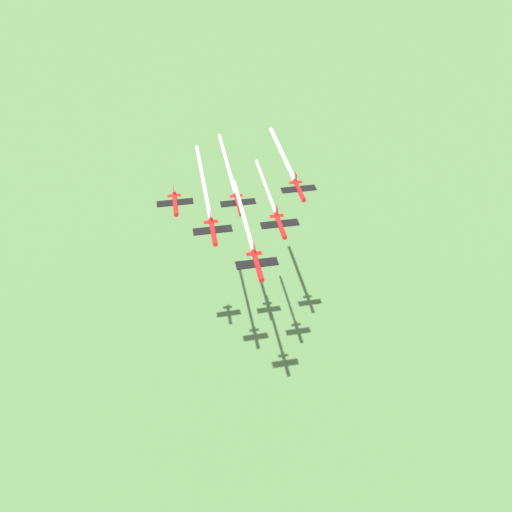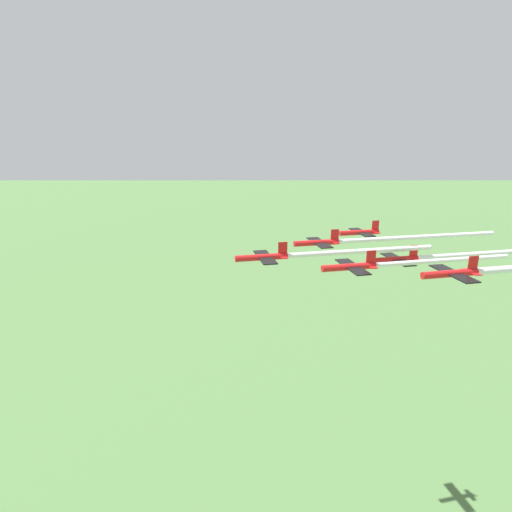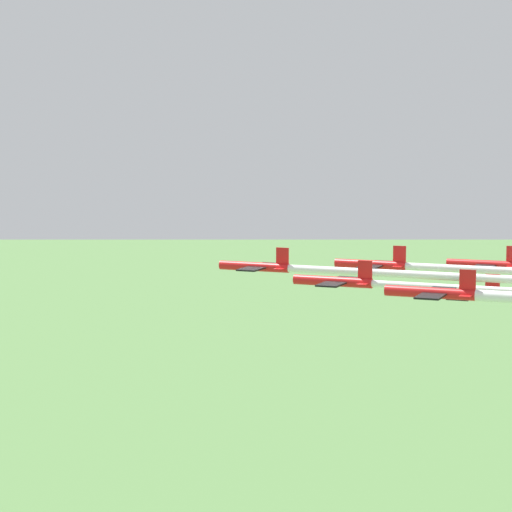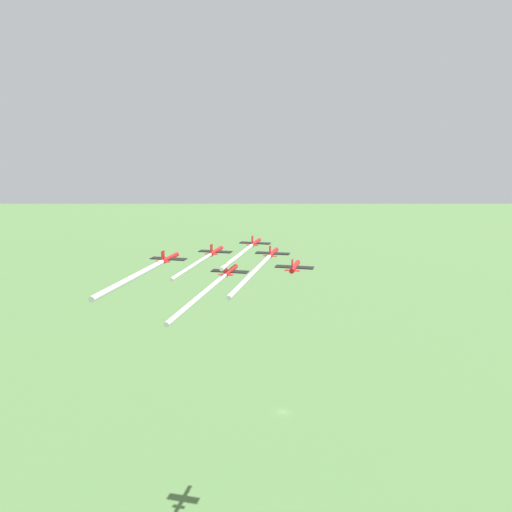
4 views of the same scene
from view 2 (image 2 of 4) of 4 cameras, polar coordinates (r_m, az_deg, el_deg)
jet_0 at (r=80.37m, az=1.08°, el=-0.13°), size 9.50×9.39×3.61m
jet_1 at (r=77.30m, az=13.41°, el=-1.48°), size 9.50×9.39×3.61m
jet_2 at (r=92.71m, az=8.87°, el=1.93°), size 9.50×9.39×3.61m
jet_3 at (r=77.80m, az=26.20°, el=-2.22°), size 9.50×9.39×3.61m
jet_4 at (r=92.21m, az=19.44°, el=-0.43°), size 9.50×9.39×3.61m
jet_5 at (r=106.50m, az=14.74°, el=3.31°), size 9.50×9.39×3.61m
smoke_trail_0 at (r=87.53m, az=14.81°, el=0.66°), size 25.24×22.55×1.07m
smoke_trail_1 at (r=87.38m, az=25.15°, el=-0.59°), size 22.61×20.19×0.90m
smoke_trail_2 at (r=104.53m, az=22.20°, el=2.51°), size 31.84×28.40×1.08m
smoke_trail_4 at (r=106.62m, az=30.60°, el=0.36°), size 29.44×26.27×1.09m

